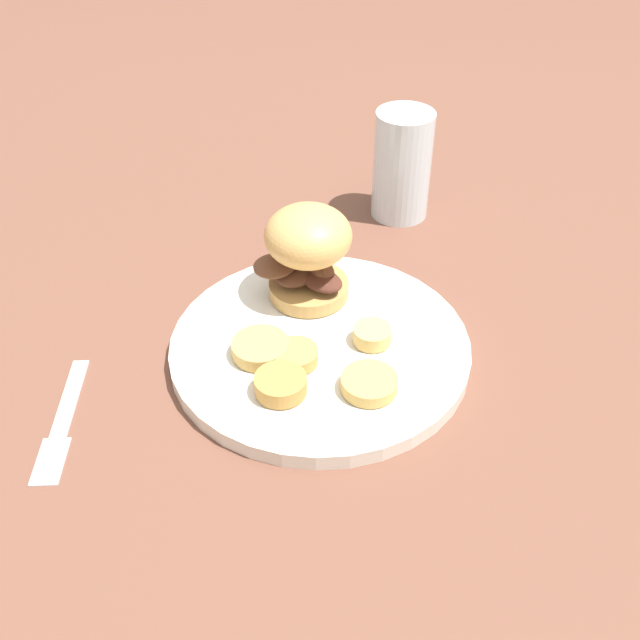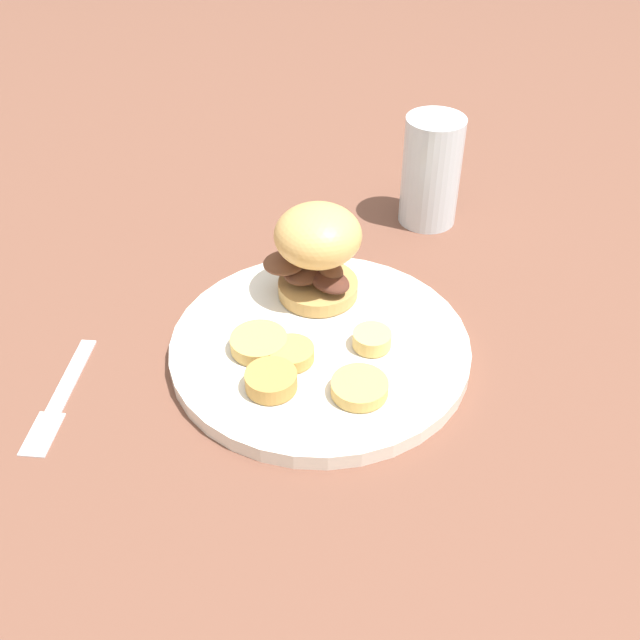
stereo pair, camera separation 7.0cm
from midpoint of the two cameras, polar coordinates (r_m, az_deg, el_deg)
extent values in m
plane|color=brown|center=(0.73, -2.75, -2.68)|extent=(4.00, 4.00, 0.00)
cylinder|color=white|center=(0.73, -2.77, -2.21)|extent=(0.29, 0.29, 0.02)
torus|color=white|center=(0.72, -2.79, -1.83)|extent=(0.29, 0.29, 0.01)
cylinder|color=tan|center=(0.77, -3.47, 2.35)|extent=(0.08, 0.08, 0.01)
ellipsoid|color=brown|center=(0.76, -2.87, 3.62)|extent=(0.04, 0.04, 0.02)
ellipsoid|color=#563323|center=(0.79, -4.08, 4.88)|extent=(0.06, 0.06, 0.02)
ellipsoid|color=#563323|center=(0.76, -4.62, 3.46)|extent=(0.06, 0.06, 0.02)
ellipsoid|color=brown|center=(0.76, -6.15, 4.02)|extent=(0.06, 0.06, 0.01)
ellipsoid|color=#4C281E|center=(0.75, -2.77, 2.94)|extent=(0.06, 0.06, 0.01)
ellipsoid|color=tan|center=(0.74, -3.66, 6.34)|extent=(0.09, 0.09, 0.06)
cylinder|color=tan|center=(0.67, 0.76, -4.99)|extent=(0.05, 0.05, 0.01)
cylinder|color=tan|center=(0.70, -4.80, -2.85)|extent=(0.04, 0.04, 0.01)
cylinder|color=tan|center=(0.71, -7.41, -2.26)|extent=(0.05, 0.05, 0.01)
cylinder|color=#BC8942|center=(0.67, -6.06, -5.04)|extent=(0.05, 0.05, 0.02)
cylinder|color=#DBB766|center=(0.71, 1.19, -1.36)|extent=(0.04, 0.04, 0.02)
cube|color=silver|center=(0.74, -21.17, -5.61)|extent=(0.02, 0.10, 0.00)
cube|color=silver|center=(0.69, -22.71, -10.02)|extent=(0.03, 0.05, 0.00)
cylinder|color=silver|center=(0.91, 4.04, 11.62)|extent=(0.07, 0.07, 0.13)
camera|label=1|loc=(0.04, -92.86, -2.36)|focal=42.00mm
camera|label=2|loc=(0.04, 87.14, 2.36)|focal=42.00mm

